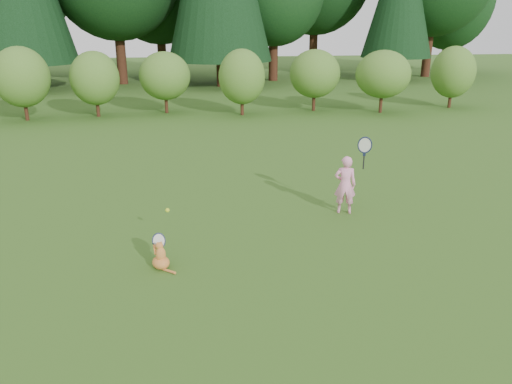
{
  "coord_description": "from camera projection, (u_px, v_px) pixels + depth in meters",
  "views": [
    {
      "loc": [
        -1.04,
        -7.8,
        3.67
      ],
      "look_at": [
        0.2,
        0.8,
        0.7
      ],
      "focal_mm": 35.0,
      "sensor_mm": 36.0,
      "label": 1
    }
  ],
  "objects": [
    {
      "name": "cat",
      "position": [
        160.0,
        254.0,
        7.79
      ],
      "size": [
        0.44,
        0.67,
        0.6
      ],
      "rotation": [
        0.0,
        0.0,
        0.39
      ],
      "color": "orange",
      "rests_on": "ground"
    },
    {
      "name": "ground",
      "position": [
        251.0,
        245.0,
        8.63
      ],
      "size": [
        100.0,
        100.0,
        0.0
      ],
      "primitive_type": "plane",
      "color": "#295518",
      "rests_on": "ground"
    },
    {
      "name": "shrub_row",
      "position": [
        208.0,
        81.0,
        20.36
      ],
      "size": [
        28.0,
        3.0,
        2.8
      ],
      "primitive_type": null,
      "color": "#487725",
      "rests_on": "ground"
    },
    {
      "name": "child",
      "position": [
        346.0,
        183.0,
        9.92
      ],
      "size": [
        0.68,
        0.4,
        1.77
      ],
      "rotation": [
        0.0,
        0.0,
        2.88
      ],
      "color": "#FF98C5",
      "rests_on": "ground"
    },
    {
      "name": "tennis_ball",
      "position": [
        167.0,
        210.0,
        8.67
      ],
      "size": [
        0.08,
        0.08,
        0.08
      ],
      "color": "yellow",
      "rests_on": "ground"
    }
  ]
}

